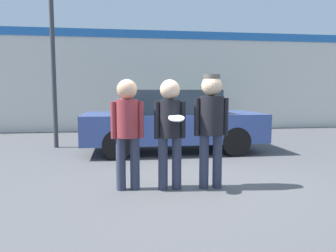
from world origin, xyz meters
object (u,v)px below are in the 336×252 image
Objects in this scene: person_left at (127,124)px; parked_car_near at (172,121)px; person_middle_with_frisbee at (170,125)px; person_right at (211,119)px; shrub at (199,116)px; street_lamp at (64,25)px.

parked_car_near is at bearing 68.91° from person_left.
parked_car_near is at bearing 80.32° from person_middle_with_frisbee.
shrub is (1.55, 7.13, -0.50)m from person_right.
parked_car_near is (-0.11, 3.24, -0.32)m from person_right.
person_middle_with_frisbee is (0.66, -0.08, -0.01)m from person_left.
person_left is at bearing -69.70° from street_lamp.
person_right is at bearing -102.26° from shrub.
person_left reaches higher than parked_car_near.
person_left is 0.33× the size of street_lamp.
person_middle_with_frisbee is 0.33× the size of street_lamp.
shrub is at bearing 77.74° from person_right.
person_right is at bearing -56.30° from street_lamp.
shrub is at bearing 66.92° from parked_car_near.
parked_car_near is 4.24m from shrub.
street_lamp is (-2.76, 1.07, 2.52)m from parked_car_near.
person_right is 5.62m from street_lamp.
street_lamp is at bearing -147.37° from shrub.
parked_car_near is 3.69× the size of shrub.
street_lamp reaches higher than person_middle_with_frisbee.
person_right is (1.32, -0.11, 0.07)m from person_left.
street_lamp is (-2.21, 4.28, 2.29)m from person_middle_with_frisbee.
parked_car_near is (1.21, 3.13, -0.24)m from person_left.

